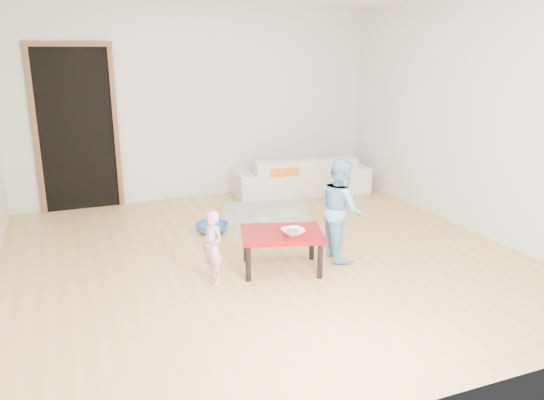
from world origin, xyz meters
TOP-DOWN VIEW (x-y plane):
  - floor at (0.00, 0.00)m, footprint 5.00×5.00m
  - back_wall at (0.00, 2.50)m, footprint 5.00×0.02m
  - right_wall at (2.50, 0.00)m, footprint 0.02×5.00m
  - doorway at (-1.60, 2.48)m, footprint 1.02×0.08m
  - sofa at (1.34, 2.05)m, footprint 1.97×0.90m
  - cushion at (0.98, 1.90)m, footprint 0.47×0.43m
  - red_table at (0.04, -0.36)m, footprint 0.88×0.76m
  - bowl at (0.11, -0.46)m, footprint 0.21×0.21m
  - broccoli at (0.11, -0.46)m, footprint 0.12×0.12m
  - child_pink at (-0.65, -0.40)m, footprint 0.24×0.29m
  - child_blue at (0.69, -0.29)m, footprint 0.44×0.53m
  - basin at (-0.30, 0.90)m, footprint 0.37×0.37m
  - blanket at (0.50, 1.28)m, footprint 1.32×1.22m

SIDE VIEW (x-z plane):
  - floor at x=0.00m, z-range -0.01..0.01m
  - blanket at x=0.50m, z-range 0.00..0.05m
  - basin at x=-0.30m, z-range 0.00..0.12m
  - red_table at x=0.04m, z-range 0.00..0.38m
  - sofa at x=1.34m, z-range 0.00..0.56m
  - child_pink at x=-0.65m, z-range 0.00..0.67m
  - bowl at x=0.11m, z-range 0.38..0.43m
  - broccoli at x=0.11m, z-range 0.38..0.43m
  - cushion at x=0.98m, z-range 0.37..0.49m
  - child_blue at x=0.69m, z-range 0.00..1.01m
  - doorway at x=-1.60m, z-range -0.03..2.08m
  - back_wall at x=0.00m, z-range 0.00..2.60m
  - right_wall at x=2.50m, z-range 0.00..2.60m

